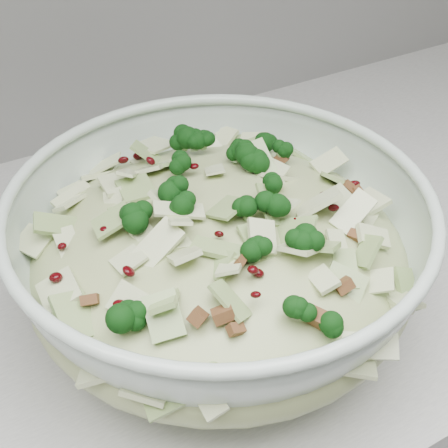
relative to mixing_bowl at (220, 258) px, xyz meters
name	(u,v)px	position (x,y,z in m)	size (l,w,h in m)	color
mixing_bowl	(220,258)	(0.00, 0.00, 0.00)	(0.46, 0.46, 0.14)	silver
salad	(220,238)	(0.00, 0.00, 0.02)	(0.36, 0.36, 0.14)	tan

